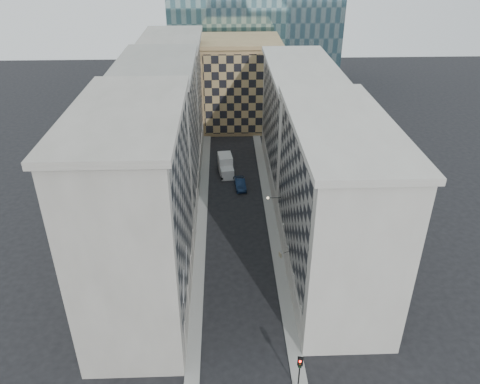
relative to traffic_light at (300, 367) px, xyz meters
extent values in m
plane|color=black|center=(-4.91, 2.06, -3.21)|extent=(260.00, 260.00, 0.00)
cube|color=gray|center=(-10.16, 32.06, -3.14)|extent=(1.50, 100.00, 0.15)
cube|color=gray|center=(0.34, 32.06, -3.14)|extent=(1.50, 100.00, 0.15)
cube|color=gray|center=(-15.91, 13.06, 8.29)|extent=(10.00, 22.00, 23.00)
cube|color=gray|center=(-11.03, 13.06, 9.79)|extent=(0.25, 19.36, 18.00)
cube|color=gray|center=(-11.11, 13.06, -1.61)|extent=(0.45, 21.12, 3.20)
cube|color=gray|center=(-15.91, 13.06, 20.14)|extent=(10.80, 22.80, 0.70)
cylinder|color=gray|center=(-11.26, 4.81, -1.01)|extent=(0.90, 0.90, 4.40)
cylinder|color=gray|center=(-11.26, 10.31, -1.01)|extent=(0.90, 0.90, 4.40)
cylinder|color=gray|center=(-11.26, 15.81, -1.01)|extent=(0.90, 0.90, 4.40)
cylinder|color=gray|center=(-11.26, 21.31, -1.01)|extent=(0.90, 0.90, 4.40)
cube|color=gray|center=(-15.91, 35.06, 7.79)|extent=(10.00, 22.00, 22.00)
cube|color=gray|center=(-11.03, 35.06, 9.29)|extent=(0.25, 19.36, 17.00)
cube|color=gray|center=(-11.11, 35.06, -1.61)|extent=(0.45, 21.12, 3.20)
cube|color=gray|center=(-15.91, 35.06, 19.14)|extent=(10.80, 22.80, 0.70)
cylinder|color=gray|center=(-11.26, 26.81, -1.01)|extent=(0.90, 0.90, 4.40)
cylinder|color=gray|center=(-11.26, 32.31, -1.01)|extent=(0.90, 0.90, 4.40)
cylinder|color=gray|center=(-11.26, 37.81, -1.01)|extent=(0.90, 0.90, 4.40)
cylinder|color=gray|center=(-11.26, 43.31, -1.01)|extent=(0.90, 0.90, 4.40)
cube|color=gray|center=(-15.91, 57.06, 7.29)|extent=(10.00, 22.00, 21.00)
cube|color=gray|center=(-11.03, 57.06, 8.79)|extent=(0.25, 19.36, 16.00)
cube|color=gray|center=(-11.11, 57.06, -1.61)|extent=(0.45, 21.12, 3.20)
cube|color=gray|center=(-15.91, 57.06, 18.14)|extent=(10.80, 22.80, 0.70)
cylinder|color=gray|center=(-11.26, 48.81, -1.01)|extent=(0.90, 0.90, 4.40)
cylinder|color=gray|center=(-11.26, 54.31, -1.01)|extent=(0.90, 0.90, 4.40)
cylinder|color=gray|center=(-11.26, 59.81, -1.01)|extent=(0.90, 0.90, 4.40)
cylinder|color=gray|center=(-11.26, 65.31, -1.01)|extent=(0.90, 0.90, 4.40)
cube|color=#ADA79F|center=(6.09, 17.06, 6.79)|extent=(10.00, 26.00, 20.00)
cube|color=gray|center=(1.21, 17.06, 8.29)|extent=(0.25, 22.88, 15.00)
cube|color=#ADA79F|center=(1.29, 17.06, -1.61)|extent=(0.45, 24.96, 3.20)
cube|color=#ADA79F|center=(6.09, 17.06, 17.14)|extent=(10.80, 26.80, 0.70)
cylinder|color=#ADA79F|center=(1.44, 6.66, -1.01)|extent=(0.90, 0.90, 4.40)
cylinder|color=#ADA79F|center=(1.44, 11.86, -1.01)|extent=(0.90, 0.90, 4.40)
cylinder|color=#ADA79F|center=(1.44, 17.06, -1.01)|extent=(0.90, 0.90, 4.40)
cylinder|color=#ADA79F|center=(1.44, 22.26, -1.01)|extent=(0.90, 0.90, 4.40)
cylinder|color=#ADA79F|center=(1.44, 27.46, -1.01)|extent=(0.90, 0.90, 4.40)
cube|color=#ADA79F|center=(6.09, 44.06, 6.29)|extent=(10.00, 28.00, 19.00)
cube|color=gray|center=(1.21, 44.06, 7.79)|extent=(0.25, 24.64, 14.00)
cube|color=#ADA79F|center=(1.29, 44.06, -1.61)|extent=(0.45, 26.88, 3.20)
cube|color=#ADA79F|center=(6.09, 44.06, 16.14)|extent=(10.80, 28.80, 0.70)
cube|color=#9C7D53|center=(-2.91, 70.06, 5.79)|extent=(16.00, 14.00, 18.00)
cube|color=tan|center=(-2.91, 62.96, 5.79)|extent=(15.20, 0.25, 16.50)
cube|color=#9C7D53|center=(-2.91, 70.06, 15.19)|extent=(16.80, 14.80, 0.80)
cube|color=#2F2924|center=(-4.91, 84.06, 10.79)|extent=(6.00, 6.00, 28.00)
cylinder|color=gray|center=(-10.81, 6.06, 4.79)|extent=(0.10, 2.33, 2.33)
cylinder|color=gray|center=(-10.81, 10.06, 4.79)|extent=(0.10, 2.33, 2.33)
cylinder|color=black|center=(0.19, 26.06, 2.99)|extent=(1.80, 0.08, 0.08)
sphere|color=#FFE5B2|center=(-0.71, 26.06, 2.99)|extent=(0.36, 0.36, 0.36)
cylinder|color=black|center=(0.00, 0.00, -1.50)|extent=(0.14, 0.14, 3.12)
cube|color=black|center=(0.00, 0.00, 0.60)|extent=(0.39, 0.35, 1.07)
cube|color=black|center=(0.04, 0.16, 0.60)|extent=(0.53, 0.18, 1.22)
sphere|color=#FF0C07|center=(-0.04, -0.16, 0.96)|extent=(0.20, 0.20, 0.20)
sphere|color=#331E05|center=(-0.04, -0.16, 0.60)|extent=(0.20, 0.20, 0.20)
sphere|color=black|center=(-0.04, -0.16, 0.24)|extent=(0.20, 0.20, 0.20)
cube|color=silver|center=(-6.15, 44.18, -2.29)|extent=(2.51, 2.70, 1.84)
cube|color=silver|center=(-6.44, 46.82, -1.62)|extent=(2.75, 3.93, 3.18)
cylinder|color=black|center=(-7.07, 43.25, -2.75)|extent=(0.41, 0.95, 0.92)
cylinder|color=black|center=(-5.04, 43.48, -2.75)|extent=(0.41, 0.95, 0.92)
cylinder|color=black|center=(-7.60, 47.93, -2.75)|extent=(0.41, 0.95, 0.92)
cylinder|color=black|center=(-5.56, 48.16, -2.75)|extent=(0.41, 0.95, 0.92)
imported|color=#11213E|center=(-4.00, 40.30, -2.42)|extent=(2.08, 4.91, 1.58)
cylinder|color=black|center=(0.69, 16.28, 0.96)|extent=(0.71, 0.36, 0.06)
cube|color=tan|center=(-0.01, 16.28, 0.59)|extent=(0.31, 0.62, 0.66)
camera|label=1|loc=(-6.60, -29.37, 35.20)|focal=35.00mm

